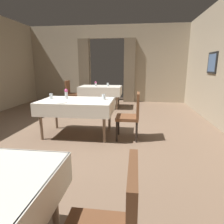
{
  "coord_description": "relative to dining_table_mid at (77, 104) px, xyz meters",
  "views": [
    {
      "loc": [
        1.2,
        -3.74,
        1.42
      ],
      "look_at": [
        0.7,
        0.23,
        0.47
      ],
      "focal_mm": 30.72,
      "sensor_mm": 36.0,
      "label": 1
    }
  ],
  "objects": [
    {
      "name": "flower_vase_far",
      "position": [
        -0.19,
        2.82,
        0.18
      ],
      "size": [
        0.07,
        0.07,
        0.17
      ],
      "color": "silver",
      "rests_on": "dining_table_far"
    },
    {
      "name": "flower_vase_mid",
      "position": [
        -0.25,
        0.1,
        0.2
      ],
      "size": [
        0.07,
        0.07,
        0.21
      ],
      "color": "silver",
      "rests_on": "dining_table_mid"
    },
    {
      "name": "chair_mid_right",
      "position": [
        1.13,
        -0.09,
        -0.15
      ],
      "size": [
        0.44,
        0.44,
        0.93
      ],
      "color": "black",
      "rests_on": "ground"
    },
    {
      "name": "glass_mid_b",
      "position": [
        -0.59,
        0.09,
        0.14
      ],
      "size": [
        0.07,
        0.07,
        0.11
      ],
      "primitive_type": "cylinder",
      "color": "silver",
      "rests_on": "dining_table_mid"
    },
    {
      "name": "wall_back",
      "position": [
        0.0,
        4.16,
        0.85
      ],
      "size": [
        6.4,
        0.27,
        3.0
      ],
      "color": "tan",
      "rests_on": "ground"
    },
    {
      "name": "chair_far_left",
      "position": [
        -1.13,
        2.9,
        -0.15
      ],
      "size": [
        0.44,
        0.44,
        0.93
      ],
      "color": "black",
      "rests_on": "ground"
    },
    {
      "name": "ground",
      "position": [
        0.0,
        -0.02,
        -0.66
      ],
      "size": [
        10.08,
        10.08,
        0.0
      ],
      "primitive_type": "plane",
      "color": "#7A604C"
    },
    {
      "name": "dining_table_mid",
      "position": [
        0.0,
        0.0,
        0.0
      ],
      "size": [
        1.49,
        0.97,
        0.75
      ],
      "color": "#7A604C",
      "rests_on": "ground"
    },
    {
      "name": "plate_mid_c",
      "position": [
        -0.2,
        -0.32,
        0.09
      ],
      "size": [
        0.22,
        0.22,
        0.01
      ],
      "primitive_type": "cylinder",
      "color": "white",
      "rests_on": "dining_table_mid"
    },
    {
      "name": "dining_table_far",
      "position": [
        -0.03,
        2.85,
        -0.01
      ],
      "size": [
        1.44,
        0.9,
        0.75
      ],
      "color": "#7A604C",
      "rests_on": "ground"
    },
    {
      "name": "glass_mid_d",
      "position": [
        0.54,
        0.12,
        0.14
      ],
      "size": [
        0.08,
        0.08,
        0.11
      ],
      "primitive_type": "cylinder",
      "color": "silver",
      "rests_on": "dining_table_mid"
    },
    {
      "name": "glass_far_b",
      "position": [
        0.23,
        2.87,
        0.15
      ],
      "size": [
        0.07,
        0.07,
        0.12
      ],
      "primitive_type": "cylinder",
      "color": "silver",
      "rests_on": "dining_table_far"
    }
  ]
}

